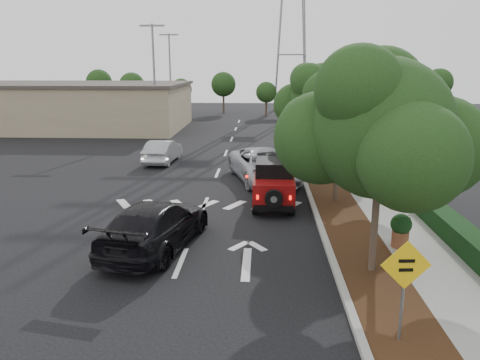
# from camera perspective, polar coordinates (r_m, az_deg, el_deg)

# --- Properties ---
(ground) EXTENTS (120.00, 120.00, 0.00)m
(ground) POSITION_cam_1_polar(r_m,az_deg,el_deg) (14.50, -7.24, -9.95)
(ground) COLOR black
(ground) RESTS_ON ground
(curb) EXTENTS (0.20, 70.00, 0.15)m
(curb) POSITION_cam_1_polar(r_m,az_deg,el_deg) (25.80, 7.48, 0.90)
(curb) COLOR #9E9B93
(curb) RESTS_ON ground
(planting_strip) EXTENTS (1.80, 70.00, 0.12)m
(planting_strip) POSITION_cam_1_polar(r_m,az_deg,el_deg) (25.90, 9.68, 0.84)
(planting_strip) COLOR black
(planting_strip) RESTS_ON ground
(sidewalk) EXTENTS (2.00, 70.00, 0.12)m
(sidewalk) POSITION_cam_1_polar(r_m,az_deg,el_deg) (26.20, 13.81, 0.78)
(sidewalk) COLOR gray
(sidewalk) RESTS_ON ground
(hedge) EXTENTS (0.80, 70.00, 0.80)m
(hedge) POSITION_cam_1_polar(r_m,az_deg,el_deg) (26.44, 16.83, 1.46)
(hedge) COLOR black
(hedge) RESTS_ON ground
(commercial_building) EXTENTS (22.00, 12.00, 4.00)m
(commercial_building) POSITION_cam_1_polar(r_m,az_deg,el_deg) (46.98, -20.63, 8.38)
(commercial_building) COLOR gray
(commercial_building) RESTS_ON ground
(transmission_tower) EXTENTS (7.00, 4.00, 28.00)m
(transmission_tower) POSITION_cam_1_polar(r_m,az_deg,el_deg) (61.43, 6.09, 8.41)
(transmission_tower) COLOR slate
(transmission_tower) RESTS_ON ground
(street_tree_near) EXTENTS (3.80, 3.80, 5.92)m
(street_tree_near) POSITION_cam_1_polar(r_m,az_deg,el_deg) (14.20, 15.68, -10.92)
(street_tree_near) COLOR black
(street_tree_near) RESTS_ON ground
(street_tree_mid) EXTENTS (3.20, 3.20, 5.32)m
(street_tree_mid) POSITION_cam_1_polar(r_m,az_deg,el_deg) (20.65, 11.46, -2.79)
(street_tree_mid) COLOR black
(street_tree_mid) RESTS_ON ground
(street_tree_far) EXTENTS (3.40, 3.40, 5.62)m
(street_tree_far) POSITION_cam_1_polar(r_m,az_deg,el_deg) (26.88, 9.43, 1.20)
(street_tree_far) COLOR black
(street_tree_far) RESTS_ON ground
(light_pole_a) EXTENTS (2.00, 0.22, 9.00)m
(light_pole_a) POSITION_cam_1_polar(r_m,az_deg,el_deg) (40.48, -10.11, 5.43)
(light_pole_a) COLOR slate
(light_pole_a) RESTS_ON ground
(light_pole_b) EXTENTS (2.00, 0.22, 9.00)m
(light_pole_b) POSITION_cam_1_polar(r_m,az_deg,el_deg) (52.33, -8.32, 7.39)
(light_pole_b) COLOR slate
(light_pole_b) RESTS_ON ground
(red_jeep) EXTENTS (1.76, 3.80, 1.92)m
(red_jeep) POSITION_cam_1_polar(r_m,az_deg,el_deg) (19.79, 4.16, -0.34)
(red_jeep) COLOR black
(red_jeep) RESTS_ON ground
(silver_suv_ahead) EXTENTS (4.20, 6.36, 1.62)m
(silver_suv_ahead) POSITION_cam_1_polar(r_m,az_deg,el_deg) (23.91, 2.95, 1.78)
(silver_suv_ahead) COLOR #AEB0B7
(silver_suv_ahead) RESTS_ON ground
(black_suv_oncoming) EXTENTS (3.24, 5.71, 1.56)m
(black_suv_oncoming) POSITION_cam_1_polar(r_m,az_deg,el_deg) (15.45, -10.28, -5.43)
(black_suv_oncoming) COLOR black
(black_suv_oncoming) RESTS_ON ground
(silver_sedan_oncoming) EXTENTS (1.72, 4.26, 1.38)m
(silver_sedan_oncoming) POSITION_cam_1_polar(r_m,az_deg,el_deg) (28.91, -9.41, 3.48)
(silver_sedan_oncoming) COLOR #989A9F
(silver_sedan_oncoming) RESTS_ON ground
(parked_suv) EXTENTS (4.87, 3.48, 1.54)m
(parked_suv) POSITION_cam_1_polar(r_m,az_deg,el_deg) (40.82, -12.36, 6.49)
(parked_suv) COLOR #ACAEB4
(parked_suv) RESTS_ON ground
(speed_hump_sign) EXTENTS (1.06, 0.12, 2.26)m
(speed_hump_sign) POSITION_cam_1_polar(r_m,az_deg,el_deg) (10.43, 19.44, -11.15)
(speed_hump_sign) COLOR slate
(speed_hump_sign) RESTS_ON ground
(terracotta_planter) EXTENTS (0.67, 0.67, 1.17)m
(terracotta_planter) POSITION_cam_1_polar(r_m,az_deg,el_deg) (15.85, 19.03, -5.46)
(terracotta_planter) COLOR brown
(terracotta_planter) RESTS_ON ground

